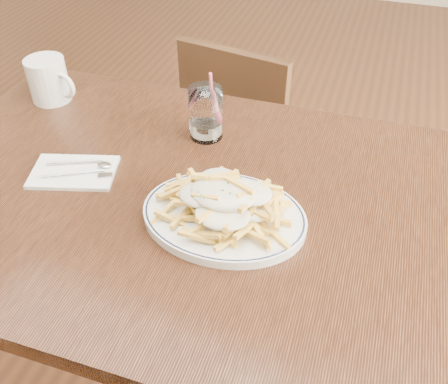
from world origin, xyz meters
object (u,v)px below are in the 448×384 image
(water_glass, at_px, (206,116))
(table, at_px, (189,221))
(coffee_mug, at_px, (49,80))
(fries_plate, at_px, (224,216))
(chair_far, at_px, (244,133))
(loaded_fries, at_px, (224,197))

(water_glass, bearing_deg, table, -80.91)
(water_glass, height_order, coffee_mug, water_glass)
(coffee_mug, bearing_deg, fries_plate, -27.79)
(fries_plate, xyz_separation_m, coffee_mug, (-0.56, 0.29, 0.04))
(chair_far, relative_size, fries_plate, 2.21)
(table, bearing_deg, water_glass, 99.09)
(coffee_mug, bearing_deg, table, -27.50)
(table, relative_size, fries_plate, 3.38)
(loaded_fries, distance_m, water_glass, 0.29)
(fries_plate, xyz_separation_m, loaded_fries, (0.00, 0.00, 0.05))
(water_glass, relative_size, coffee_mug, 1.20)
(fries_plate, distance_m, coffee_mug, 0.63)
(table, height_order, water_glass, water_glass)
(chair_far, relative_size, loaded_fries, 3.09)
(chair_far, relative_size, water_glass, 4.72)
(coffee_mug, bearing_deg, water_glass, -4.73)
(chair_far, distance_m, fries_plate, 0.82)
(fries_plate, height_order, coffee_mug, coffee_mug)
(chair_far, xyz_separation_m, coffee_mug, (-0.39, -0.44, 0.36))
(loaded_fries, bearing_deg, table, 150.78)
(table, height_order, loaded_fries, loaded_fries)
(chair_far, height_order, coffee_mug, coffee_mug)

